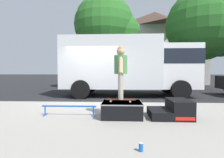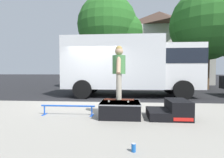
% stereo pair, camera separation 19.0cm
% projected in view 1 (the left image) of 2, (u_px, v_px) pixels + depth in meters
% --- Properties ---
extents(ground_plane, '(140.00, 140.00, 0.00)m').
position_uv_depth(ground_plane, '(89.00, 103.00, 7.38)').
color(ground_plane, black).
extents(sidewalk_slab, '(50.00, 5.00, 0.12)m').
position_uv_depth(sidewalk_slab, '(68.00, 122.00, 4.39)').
color(sidewalk_slab, gray).
rests_on(sidewalk_slab, ground).
extents(skate_box, '(1.03, 0.87, 0.39)m').
position_uv_depth(skate_box, '(122.00, 109.00, 4.61)').
color(skate_box, black).
rests_on(skate_box, sidewalk_slab).
extents(kicker_ramp, '(1.01, 0.89, 0.46)m').
position_uv_depth(kicker_ramp, '(173.00, 110.00, 4.55)').
color(kicker_ramp, black).
rests_on(kicker_ramp, sidewalk_slab).
extents(grind_rail, '(1.48, 0.28, 0.27)m').
position_uv_depth(grind_rail, '(69.00, 108.00, 4.76)').
color(grind_rail, blue).
rests_on(grind_rail, sidewalk_slab).
extents(skateboard, '(0.79, 0.26, 0.07)m').
position_uv_depth(skateboard, '(121.00, 100.00, 4.62)').
color(skateboard, '#4C1E14').
rests_on(skateboard, skate_box).
extents(skater_kid, '(0.34, 0.71, 1.39)m').
position_uv_depth(skater_kid, '(121.00, 68.00, 4.59)').
color(skater_kid, '#B7AD99').
rests_on(skater_kid, skateboard).
extents(soda_can, '(0.07, 0.07, 0.13)m').
position_uv_depth(soda_can, '(141.00, 147.00, 2.62)').
color(soda_can, '#1959B2').
rests_on(soda_can, sidewalk_slab).
extents(box_truck, '(6.91, 2.63, 3.05)m').
position_uv_depth(box_truck, '(129.00, 64.00, 9.42)').
color(box_truck, silver).
rests_on(box_truck, ground).
extents(street_tree_main, '(5.70, 5.19, 7.31)m').
position_uv_depth(street_tree_main, '(206.00, 27.00, 13.05)').
color(street_tree_main, brown).
rests_on(street_tree_main, ground).
extents(street_tree_neighbour, '(5.01, 4.55, 7.16)m').
position_uv_depth(street_tree_neighbour, '(108.00, 27.00, 13.61)').
color(street_tree_neighbour, brown).
rests_on(street_tree_neighbour, ground).
extents(house_behind, '(9.54, 8.23, 8.40)m').
position_uv_depth(house_behind, '(155.00, 47.00, 21.13)').
color(house_behind, silver).
rests_on(house_behind, ground).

